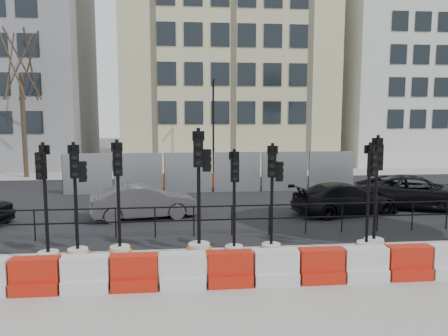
{
  "coord_description": "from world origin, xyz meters",
  "views": [
    {
      "loc": [
        -1.62,
        -12.16,
        3.84
      ],
      "look_at": [
        -0.06,
        3.0,
        1.96
      ],
      "focal_mm": 35.0,
      "sensor_mm": 36.0,
      "label": 1
    }
  ],
  "objects": [
    {
      "name": "road",
      "position": [
        0.0,
        7.0,
        0.01
      ],
      "size": [
        40.0,
        14.0,
        0.03
      ],
      "primitive_type": "cube",
      "color": "black",
      "rests_on": "ground"
    },
    {
      "name": "building_grey",
      "position": [
        -14.0,
        21.99,
        7.0
      ],
      "size": [
        11.0,
        9.06,
        14.0
      ],
      "color": "gray",
      "rests_on": "ground"
    },
    {
      "name": "traffic_signal_c",
      "position": [
        -3.21,
        -0.8,
        0.66
      ],
      "size": [
        0.63,
        0.63,
        3.2
      ],
      "rotation": [
        0.0,
        0.0,
        0.18
      ],
      "color": "silver",
      "rests_on": "ground"
    },
    {
      "name": "sidewalk_far",
      "position": [
        0.0,
        16.0,
        0.01
      ],
      "size": [
        40.0,
        4.0,
        0.02
      ],
      "primitive_type": "cube",
      "color": "gray",
      "rests_on": "ground"
    },
    {
      "name": "building_white",
      "position": [
        17.0,
        21.99,
        8.0
      ],
      "size": [
        12.0,
        9.06,
        16.0
      ],
      "color": "silver",
      "rests_on": "ground"
    },
    {
      "name": "lamp_post_far",
      "position": [
        0.5,
        14.98,
        3.22
      ],
      "size": [
        0.12,
        0.56,
        6.0
      ],
      "color": "black",
      "rests_on": "ground"
    },
    {
      "name": "traffic_signal_d",
      "position": [
        -1.12,
        -0.87,
        0.83
      ],
      "size": [
        0.69,
        0.69,
        3.5
      ],
      "rotation": [
        0.0,
        0.0,
        -0.07
      ],
      "color": "silver",
      "rests_on": "ground"
    },
    {
      "name": "traffic_signal_a",
      "position": [
        -4.97,
        -1.07,
        0.65
      ],
      "size": [
        0.62,
        0.62,
        3.16
      ],
      "rotation": [
        0.0,
        0.0,
        -0.27
      ],
      "color": "silver",
      "rests_on": "ground"
    },
    {
      "name": "tree_bare_far",
      "position": [
        -11.0,
        15.5,
        6.65
      ],
      "size": [
        2.0,
        2.0,
        9.0
      ],
      "color": "#473828",
      "rests_on": "ground"
    },
    {
      "name": "barrier_row",
      "position": [
        0.0,
        -2.8,
        0.37
      ],
      "size": [
        14.65,
        0.5,
        0.8
      ],
      "color": "red",
      "rests_on": "ground"
    },
    {
      "name": "traffic_signal_h",
      "position": [
        3.44,
        -1.05,
        0.64
      ],
      "size": [
        0.61,
        0.61,
        3.1
      ],
      "rotation": [
        0.0,
        0.0,
        0.23
      ],
      "color": "silver",
      "rests_on": "ground"
    },
    {
      "name": "kerb_railing",
      "position": [
        0.0,
        1.2,
        0.69
      ],
      "size": [
        18.0,
        0.04,
        1.0
      ],
      "color": "black",
      "rests_on": "ground"
    },
    {
      "name": "car_b",
      "position": [
        -2.94,
        3.91,
        0.64
      ],
      "size": [
        2.92,
        4.43,
        1.28
      ],
      "primitive_type": "imported",
      "rotation": [
        0.0,
        0.0,
        1.78
      ],
      "color": "#47464B",
      "rests_on": "ground"
    },
    {
      "name": "car_d",
      "position": [
        8.05,
        4.54,
        0.68
      ],
      "size": [
        5.32,
        6.3,
        1.36
      ],
      "primitive_type": "imported",
      "rotation": [
        0.0,
        0.0,
        1.23
      ],
      "color": "black",
      "rests_on": "ground"
    },
    {
      "name": "traffic_signal_e",
      "position": [
        -0.2,
        -0.97,
        0.61
      ],
      "size": [
        0.58,
        0.58,
        2.95
      ],
      "rotation": [
        0.0,
        0.0,
        0.0
      ],
      "color": "silver",
      "rests_on": "ground"
    },
    {
      "name": "traffic_signal_f",
      "position": [
        0.82,
        -0.96,
        0.74
      ],
      "size": [
        0.61,
        0.61,
        3.1
      ],
      "rotation": [
        0.0,
        0.0,
        -0.27
      ],
      "color": "silver",
      "rests_on": "ground"
    },
    {
      "name": "ground",
      "position": [
        0.0,
        0.0,
        0.0
      ],
      "size": [
        120.0,
        120.0,
        0.0
      ],
      "primitive_type": "plane",
      "color": "#51514C",
      "rests_on": "ground"
    },
    {
      "name": "sidewalk_near",
      "position": [
        0.0,
        -3.0,
        0.01
      ],
      "size": [
        40.0,
        6.0,
        0.02
      ],
      "primitive_type": "cube",
      "color": "gray",
      "rests_on": "ground"
    },
    {
      "name": "heras_fencing",
      "position": [
        -0.49,
        9.71,
        0.71
      ],
      "size": [
        14.33,
        1.72,
        2.0
      ],
      "color": "#93969C",
      "rests_on": "ground"
    },
    {
      "name": "traffic_signal_g",
      "position": [
        3.75,
        -0.84,
        0.68
      ],
      "size": [
        0.65,
        0.65,
        3.28
      ],
      "rotation": [
        0.0,
        0.0,
        -0.23
      ],
      "color": "silver",
      "rests_on": "ground"
    },
    {
      "name": "car_c",
      "position": [
        4.71,
        3.79,
        0.61
      ],
      "size": [
        3.5,
        4.94,
        1.22
      ],
      "primitive_type": "imported",
      "rotation": [
        0.0,
        0.0,
        1.79
      ],
      "color": "black",
      "rests_on": "ground"
    },
    {
      "name": "building_cream",
      "position": [
        2.0,
        21.99,
        9.0
      ],
      "size": [
        15.0,
        10.06,
        18.0
      ],
      "color": "#BBAF89",
      "rests_on": "ground"
    },
    {
      "name": "traffic_signal_b",
      "position": [
        -4.27,
        -0.87,
        0.75
      ],
      "size": [
        0.62,
        0.62,
        3.15
      ],
      "rotation": [
        0.0,
        0.0,
        0.28
      ],
      "color": "silver",
      "rests_on": "ground"
    }
  ]
}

